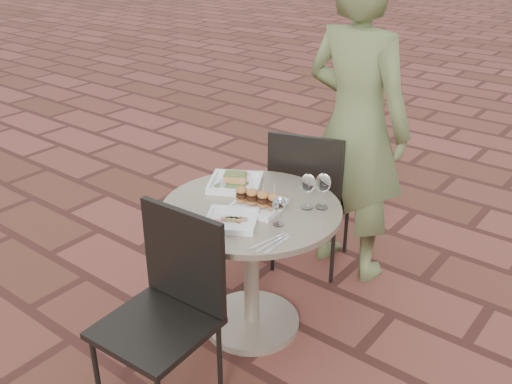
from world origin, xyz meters
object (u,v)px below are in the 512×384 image
Objects in this scene: chair_near at (169,298)px; plate_salmon at (235,182)px; diner at (356,126)px; plate_tuna at (231,220)px; chair_far at (309,190)px; cafe_table at (251,249)px; plate_sliders at (258,201)px.

plate_salmon is at bearing 105.76° from chair_near.
diner is 1.06m from plate_tuna.
chair_far is 0.57m from plate_salmon.
plate_salmon is (-0.14, -0.51, 0.20)m from chair_far.
chair_near is at bearing -86.83° from cafe_table.
plate_salmon reaches higher than cafe_table.
chair_far is 2.53× the size of plate_salmon.
plate_salmon reaches higher than plate_tuna.
chair_near is at bearing -89.18° from plate_tuna.
plate_sliders is (0.25, -0.13, 0.01)m from plate_salmon.
chair_far reaches higher than plate_tuna.
chair_near is 0.50× the size of diner.
plate_tuna is at bearing -52.57° from plate_salmon.
plate_tuna is (0.03, -0.19, 0.26)m from cafe_table.
plate_sliders is at bearing 88.37° from plate_tuna.
chair_near reaches higher than plate_sliders.
cafe_table is 0.97m from diner.
plate_sliders reaches higher than plate_tuna.
diner is 6.97× the size of plate_sliders.
chair_near reaches higher than cafe_table.
plate_tuna is at bearing 91.51° from diner.
diner reaches higher than plate_sliders.
chair_near reaches higher than plate_tuna.
plate_tuna is (0.25, -0.32, -0.01)m from plate_salmon.
plate_tuna is at bearing 87.91° from chair_near.
plate_salmon is 1.37× the size of plate_sliders.
cafe_table is at bearing 90.26° from chair_near.
cafe_table is 2.45× the size of plate_salmon.
plate_salmon is at bearing 57.17° from chair_far.
cafe_table is 0.32m from plate_tuna.
chair_far is 1.00× the size of chair_near.
diner is (0.18, 0.20, 0.39)m from chair_far.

